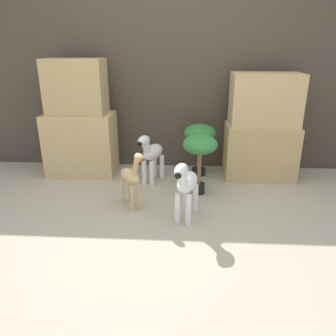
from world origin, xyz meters
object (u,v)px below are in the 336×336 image
(giraffe_figurine, at_px, (131,176))
(potted_palm_front, at_px, (200,148))
(zebra_right, at_px, (186,184))
(potted_palm_back, at_px, (200,136))
(zebra_left, at_px, (151,153))

(giraffe_figurine, xyz_separation_m, potted_palm_front, (0.66, 0.37, 0.18))
(giraffe_figurine, relative_size, potted_palm_front, 0.94)
(zebra_right, xyz_separation_m, potted_palm_front, (0.14, 0.57, 0.16))
(zebra_right, bearing_deg, potted_palm_back, 82.10)
(potted_palm_front, xyz_separation_m, potted_palm_back, (0.01, 0.54, -0.02))
(potted_palm_front, bearing_deg, potted_palm_back, 88.45)
(potted_palm_back, bearing_deg, zebra_left, -155.68)
(zebra_right, relative_size, potted_palm_back, 0.94)
(zebra_left, bearing_deg, potted_palm_front, -27.63)
(zebra_left, distance_m, potted_palm_front, 0.63)
(zebra_left, distance_m, giraffe_figurine, 0.66)
(zebra_right, xyz_separation_m, giraffe_figurine, (-0.53, 0.20, -0.02))
(zebra_right, height_order, giraffe_figurine, giraffe_figurine)
(giraffe_figurine, distance_m, potted_palm_back, 1.14)
(zebra_left, bearing_deg, giraffe_figurine, -100.55)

